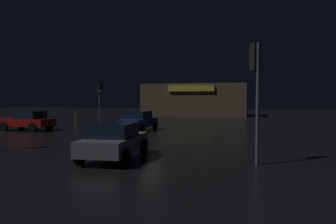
{
  "coord_description": "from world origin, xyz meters",
  "views": [
    {
      "loc": [
        6.64,
        -18.81,
        2.5
      ],
      "look_at": [
        -0.27,
        7.28,
        1.36
      ],
      "focal_mm": 33.66,
      "sensor_mm": 36.0,
      "label": 1
    }
  ],
  "objects_px": {
    "store_building": "(196,100)",
    "traffic_signal_opposite": "(100,93)",
    "traffic_signal_cross_left": "(256,75)",
    "car_near": "(138,121)",
    "car_far": "(114,140)",
    "car_crossing": "(28,120)"
  },
  "relations": [
    {
      "from": "car_far",
      "to": "traffic_signal_cross_left",
      "type": "bearing_deg",
      "value": 4.31
    },
    {
      "from": "traffic_signal_cross_left",
      "to": "store_building",
      "type": "bearing_deg",
      "value": 103.37
    },
    {
      "from": "store_building",
      "to": "traffic_signal_opposite",
      "type": "height_order",
      "value": "store_building"
    },
    {
      "from": "traffic_signal_opposite",
      "to": "traffic_signal_cross_left",
      "type": "xyz_separation_m",
      "value": [
        12.74,
        -12.3,
        0.42
      ]
    },
    {
      "from": "store_building",
      "to": "traffic_signal_cross_left",
      "type": "relative_size",
      "value": 3.24
    },
    {
      "from": "traffic_signal_opposite",
      "to": "car_near",
      "type": "distance_m",
      "value": 4.82
    },
    {
      "from": "traffic_signal_cross_left",
      "to": "car_near",
      "type": "distance_m",
      "value": 14.15
    },
    {
      "from": "car_far",
      "to": "car_crossing",
      "type": "bearing_deg",
      "value": 141.77
    },
    {
      "from": "traffic_signal_opposite",
      "to": "car_crossing",
      "type": "relative_size",
      "value": 0.93
    },
    {
      "from": "store_building",
      "to": "car_crossing",
      "type": "bearing_deg",
      "value": -109.14
    },
    {
      "from": "car_crossing",
      "to": "car_near",
      "type": "bearing_deg",
      "value": 14.7
    },
    {
      "from": "car_near",
      "to": "car_crossing",
      "type": "distance_m",
      "value": 8.71
    },
    {
      "from": "store_building",
      "to": "car_far",
      "type": "xyz_separation_m",
      "value": [
        2.56,
        -34.83,
        -1.54
      ]
    },
    {
      "from": "car_near",
      "to": "car_crossing",
      "type": "relative_size",
      "value": 0.99
    },
    {
      "from": "traffic_signal_cross_left",
      "to": "car_near",
      "type": "relative_size",
      "value": 1.1
    },
    {
      "from": "traffic_signal_cross_left",
      "to": "car_crossing",
      "type": "height_order",
      "value": "traffic_signal_cross_left"
    },
    {
      "from": "store_building",
      "to": "traffic_signal_cross_left",
      "type": "bearing_deg",
      "value": -76.63
    },
    {
      "from": "car_near",
      "to": "car_crossing",
      "type": "bearing_deg",
      "value": -165.3
    },
    {
      "from": "traffic_signal_cross_left",
      "to": "car_far",
      "type": "bearing_deg",
      "value": -175.69
    },
    {
      "from": "store_building",
      "to": "traffic_signal_opposite",
      "type": "bearing_deg",
      "value": -101.65
    },
    {
      "from": "traffic_signal_cross_left",
      "to": "car_far",
      "type": "height_order",
      "value": "traffic_signal_cross_left"
    },
    {
      "from": "traffic_signal_opposite",
      "to": "car_near",
      "type": "bearing_deg",
      "value": -19.83
    }
  ]
}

